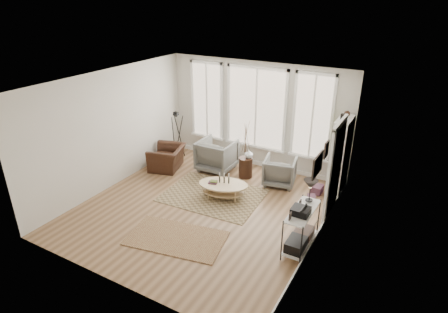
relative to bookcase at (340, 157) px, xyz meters
The scene contains 17 objects.
room 3.30m from the bookcase, 137.70° to the right, with size 5.50×5.54×2.90m.
bay_window 2.57m from the bookcase, 168.63° to the left, with size 4.14×0.12×2.24m.
door 1.10m from the bookcase, 82.91° to the right, with size 0.09×1.06×2.22m.
bookcase is the anchor object (origin of this frame).
low_shelf 2.56m from the bookcase, 91.28° to the right, with size 0.38×1.08×1.30m.
wall_art 2.66m from the bookcase, 86.75° to the right, with size 0.04×0.88×0.44m.
rug_main 3.16m from the bookcase, 147.47° to the right, with size 2.30×1.73×0.01m, color brown.
rug_runner 4.26m from the bookcase, 123.55° to the right, with size 1.93×1.07×0.01m, color brown.
coffee_table 2.86m from the bookcase, 145.27° to the right, with size 1.33×1.05×0.54m.
armchair_left 3.25m from the bookcase, behind, with size 0.93×0.96×0.87m, color #63635E.
armchair_right 1.52m from the bookcase, 168.46° to the right, with size 0.77×0.79×0.72m, color #63635E.
side_table 2.34m from the bookcase, behind, with size 0.36×0.36×1.51m.
vase 2.29m from the bookcase, behind, with size 0.22×0.22×0.23m, color silver.
accent_chair 4.58m from the bookcase, 168.20° to the right, with size 0.85×0.97×0.63m, color #331C13.
tripod_camera 4.67m from the bookcase, behind, with size 0.49×0.49×1.38m.
book_stack_near 0.98m from the bookcase, 146.11° to the right, with size 0.24×0.31×0.20m, color maroon.
book_stack_far 1.21m from the bookcase, 117.85° to the right, with size 0.19×0.24×0.15m, color maroon.
Camera 1 is at (4.00, -6.15, 4.54)m, focal length 30.00 mm.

